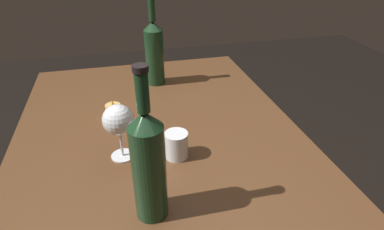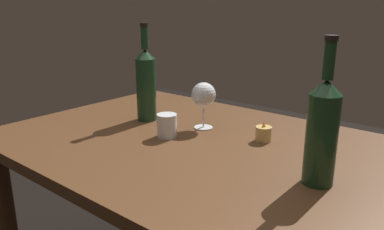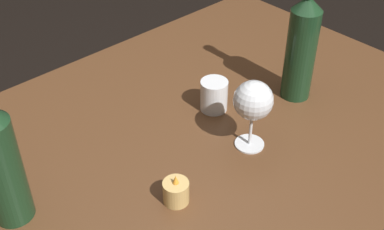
# 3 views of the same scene
# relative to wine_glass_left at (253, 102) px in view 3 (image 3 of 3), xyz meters

# --- Properties ---
(dining_table) EXTENTS (1.30, 0.90, 0.74)m
(dining_table) POSITION_rel_wine_glass_left_xyz_m (0.06, -0.12, -0.21)
(dining_table) COLOR #56351E
(dining_table) RESTS_ON ground
(wine_glass_left) EXTENTS (0.09, 0.09, 0.16)m
(wine_glass_left) POSITION_rel_wine_glass_left_xyz_m (0.00, 0.00, 0.00)
(wine_glass_left) COLOR white
(wine_glass_left) RESTS_ON dining_table
(wine_bottle) EXTENTS (0.07, 0.07, 0.36)m
(wine_bottle) POSITION_rel_wine_glass_left_xyz_m (-0.23, -0.05, 0.02)
(wine_bottle) COLOR #19381E
(wine_bottle) RESTS_ON dining_table
(water_tumbler) EXTENTS (0.07, 0.07, 0.08)m
(water_tumbler) POSITION_rel_wine_glass_left_xyz_m (-0.04, -0.15, -0.08)
(water_tumbler) COLOR white
(water_tumbler) RESTS_ON dining_table
(votive_candle) EXTENTS (0.05, 0.05, 0.07)m
(votive_candle) POSITION_rel_wine_glass_left_xyz_m (0.23, 0.02, -0.10)
(votive_candle) COLOR #DBB266
(votive_candle) RESTS_ON dining_table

